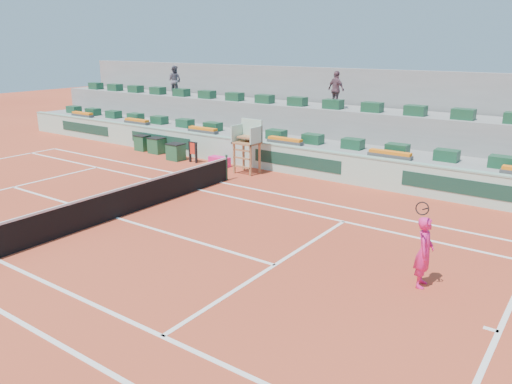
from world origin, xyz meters
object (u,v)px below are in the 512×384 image
player_bag (219,162)px  tennis_player (424,252)px  drink_cooler_a (176,152)px  umpire_chair (248,139)px

player_bag → tennis_player: 13.47m
drink_cooler_a → umpire_chair: bearing=0.9°
umpire_chair → drink_cooler_a: (-4.45, -0.07, -1.12)m
player_bag → umpire_chair: (1.82, -0.17, 1.31)m
tennis_player → umpire_chair: bearing=147.2°
player_bag → umpire_chair: bearing=-5.2°
player_bag → drink_cooler_a: (-2.63, -0.24, 0.19)m
drink_cooler_a → tennis_player: 15.71m
player_bag → drink_cooler_a: bearing=-174.9°
player_bag → tennis_player: (11.75, -6.56, 0.66)m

